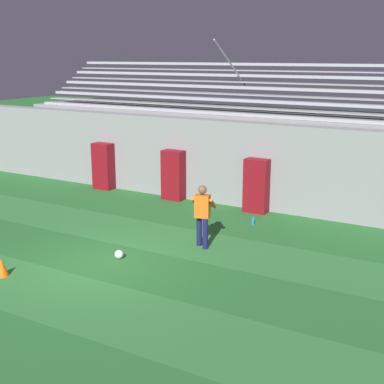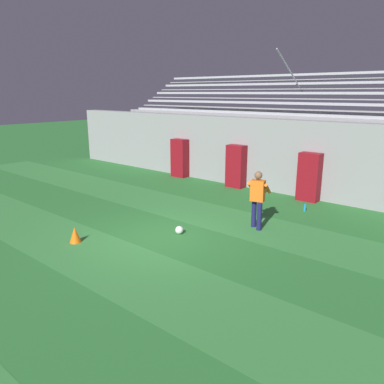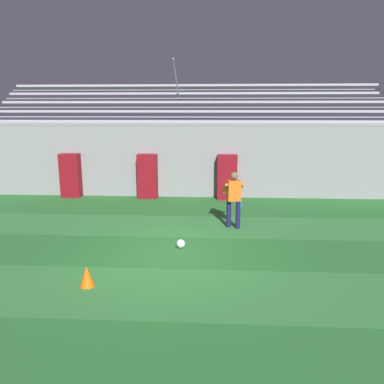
{
  "view_description": "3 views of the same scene",
  "coord_description": "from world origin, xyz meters",
  "px_view_note": "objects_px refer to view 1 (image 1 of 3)",
  "views": [
    {
      "loc": [
        7.96,
        -9.38,
        4.92
      ],
      "look_at": [
        1.79,
        1.41,
        1.71
      ],
      "focal_mm": 50.0,
      "sensor_mm": 36.0,
      "label": 1
    },
    {
      "loc": [
        6.71,
        -6.66,
        3.77
      ],
      "look_at": [
        -0.14,
        1.48,
        0.94
      ],
      "focal_mm": 35.0,
      "sensor_mm": 36.0,
      "label": 2
    },
    {
      "loc": [
        1.0,
        -8.37,
        3.4
      ],
      "look_at": [
        0.39,
        2.56,
        1.0
      ],
      "focal_mm": 35.0,
      "sensor_mm": 36.0,
      "label": 3
    }
  ],
  "objects_px": {
    "padding_pillar_gate_right": "(256,186)",
    "padding_pillar_gate_left": "(173,175)",
    "water_bottle": "(253,221)",
    "padding_pillar_far_left": "(103,166)",
    "goalkeeper": "(203,212)",
    "traffic_cone": "(2,267)",
    "soccer_ball": "(119,254)"
  },
  "relations": [
    {
      "from": "padding_pillar_gate_right",
      "to": "padding_pillar_gate_left",
      "type": "bearing_deg",
      "value": 180.0
    },
    {
      "from": "water_bottle",
      "to": "padding_pillar_gate_left",
      "type": "bearing_deg",
      "value": 160.36
    },
    {
      "from": "padding_pillar_far_left",
      "to": "water_bottle",
      "type": "height_order",
      "value": "padding_pillar_far_left"
    },
    {
      "from": "goalkeeper",
      "to": "traffic_cone",
      "type": "xyz_separation_m",
      "value": [
        -3.06,
        -3.95,
        -0.74
      ]
    },
    {
      "from": "goalkeeper",
      "to": "soccer_ball",
      "type": "relative_size",
      "value": 7.59
    },
    {
      "from": "padding_pillar_gate_left",
      "to": "padding_pillar_gate_right",
      "type": "relative_size",
      "value": 1.0
    },
    {
      "from": "padding_pillar_gate_right",
      "to": "soccer_ball",
      "type": "xyz_separation_m",
      "value": [
        -1.34,
        -5.44,
        -0.75
      ]
    },
    {
      "from": "traffic_cone",
      "to": "water_bottle",
      "type": "bearing_deg",
      "value": 61.44
    },
    {
      "from": "padding_pillar_gate_left",
      "to": "goalkeeper",
      "type": "relative_size",
      "value": 1.04
    },
    {
      "from": "padding_pillar_far_left",
      "to": "traffic_cone",
      "type": "xyz_separation_m",
      "value": [
        3.18,
        -7.63,
        -0.65
      ]
    },
    {
      "from": "padding_pillar_gate_right",
      "to": "goalkeeper",
      "type": "relative_size",
      "value": 1.04
    },
    {
      "from": "soccer_ball",
      "to": "padding_pillar_gate_right",
      "type": "bearing_deg",
      "value": 76.19
    },
    {
      "from": "water_bottle",
      "to": "padding_pillar_far_left",
      "type": "bearing_deg",
      "value": 169.16
    },
    {
      "from": "soccer_ball",
      "to": "traffic_cone",
      "type": "xyz_separation_m",
      "value": [
        -1.66,
        -2.19,
        0.1
      ]
    },
    {
      "from": "soccer_ball",
      "to": "padding_pillar_far_left",
      "type": "bearing_deg",
      "value": 131.72
    },
    {
      "from": "padding_pillar_gate_left",
      "to": "traffic_cone",
      "type": "bearing_deg",
      "value": -89.19
    },
    {
      "from": "padding_pillar_far_left",
      "to": "soccer_ball",
      "type": "xyz_separation_m",
      "value": [
        4.85,
        -5.44,
        -0.75
      ]
    },
    {
      "from": "padding_pillar_gate_left",
      "to": "water_bottle",
      "type": "xyz_separation_m",
      "value": [
        3.57,
        -1.27,
        -0.74
      ]
    },
    {
      "from": "padding_pillar_far_left",
      "to": "soccer_ball",
      "type": "distance_m",
      "value": 7.32
    },
    {
      "from": "padding_pillar_far_left",
      "to": "soccer_ball",
      "type": "height_order",
      "value": "padding_pillar_far_left"
    },
    {
      "from": "padding_pillar_gate_right",
      "to": "water_bottle",
      "type": "height_order",
      "value": "padding_pillar_gate_right"
    },
    {
      "from": "padding_pillar_gate_left",
      "to": "soccer_ball",
      "type": "relative_size",
      "value": 7.86
    },
    {
      "from": "padding_pillar_gate_right",
      "to": "padding_pillar_far_left",
      "type": "relative_size",
      "value": 1.0
    },
    {
      "from": "goalkeeper",
      "to": "traffic_cone",
      "type": "relative_size",
      "value": 3.98
    },
    {
      "from": "padding_pillar_gate_right",
      "to": "padding_pillar_far_left",
      "type": "distance_m",
      "value": 6.18
    },
    {
      "from": "padding_pillar_gate_left",
      "to": "padding_pillar_far_left",
      "type": "xyz_separation_m",
      "value": [
        -3.08,
        0.0,
        0.0
      ]
    },
    {
      "from": "soccer_ball",
      "to": "water_bottle",
      "type": "relative_size",
      "value": 0.92
    },
    {
      "from": "padding_pillar_far_left",
      "to": "traffic_cone",
      "type": "distance_m",
      "value": 8.29
    },
    {
      "from": "padding_pillar_gate_left",
      "to": "padding_pillar_far_left",
      "type": "bearing_deg",
      "value": 180.0
    },
    {
      "from": "padding_pillar_gate_right",
      "to": "water_bottle",
      "type": "bearing_deg",
      "value": -70.2
    },
    {
      "from": "traffic_cone",
      "to": "padding_pillar_gate_right",
      "type": "bearing_deg",
      "value": 68.53
    },
    {
      "from": "padding_pillar_gate_left",
      "to": "padding_pillar_gate_right",
      "type": "height_order",
      "value": "same"
    }
  ]
}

